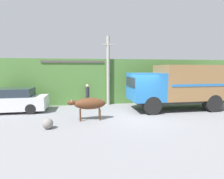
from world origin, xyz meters
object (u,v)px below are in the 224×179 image
(roadside_rock, at_px, (48,124))
(brown_cow, at_px, (89,104))
(pedestrian_on_hill, at_px, (87,94))
(parked_suv, at_px, (12,101))
(utility_pole, at_px, (108,70))
(cargo_truck, at_px, (180,85))

(roadside_rock, bearing_deg, brown_cow, 29.54)
(roadside_rock, bearing_deg, pedestrian_on_hill, 67.09)
(parked_suv, bearing_deg, roadside_rock, -49.77)
(brown_cow, bearing_deg, parked_suv, 139.16)
(utility_pole, bearing_deg, cargo_truck, -27.84)
(pedestrian_on_hill, height_order, roadside_rock, pedestrian_on_hill)
(utility_pole, bearing_deg, pedestrian_on_hill, -167.64)
(cargo_truck, height_order, parked_suv, cargo_truck)
(cargo_truck, relative_size, brown_cow, 3.28)
(pedestrian_on_hill, distance_m, utility_pole, 2.49)
(parked_suv, bearing_deg, utility_pole, 14.42)
(parked_suv, height_order, pedestrian_on_hill, pedestrian_on_hill)
(cargo_truck, bearing_deg, pedestrian_on_hill, 162.19)
(brown_cow, height_order, roadside_rock, brown_cow)
(brown_cow, relative_size, parked_suv, 0.48)
(brown_cow, bearing_deg, pedestrian_on_hill, 76.92)
(cargo_truck, height_order, roadside_rock, cargo_truck)
(pedestrian_on_hill, bearing_deg, brown_cow, 116.28)
(cargo_truck, distance_m, utility_pole, 5.41)
(parked_suv, bearing_deg, brown_cow, -25.59)
(pedestrian_on_hill, bearing_deg, cargo_truck, -171.88)
(pedestrian_on_hill, xyz_separation_m, roadside_rock, (-2.02, -4.79, -0.69))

